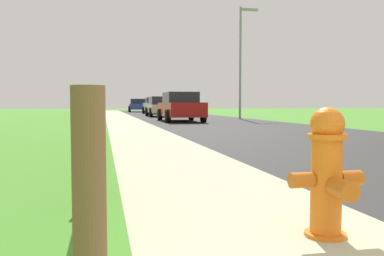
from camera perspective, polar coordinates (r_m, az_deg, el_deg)
name	(u,v)px	position (r m, az deg, el deg)	size (l,w,h in m)	color
ground_plane	(139,119)	(25.87, -7.31, 1.22)	(120.00, 120.00, 0.00)	#498E2B
road_asphalt	(188,118)	(28.35, -0.58, 1.43)	(7.00, 66.00, 0.01)	#2C2C2C
curb_concrete	(90,118)	(27.79, -13.84, 1.30)	(6.00, 66.00, 0.01)	#B5B693
grass_verge	(66,118)	(27.87, -16.92, 1.26)	(5.00, 66.00, 0.00)	#498E2B
fire_hydrant	(327,171)	(3.06, 18.11, -5.68)	(0.54, 0.45, 0.92)	orange
rail_fence	(100,125)	(7.23, -12.47, 0.46)	(0.11, 11.83, 1.00)	brown
parked_suv_red	(180,107)	(22.33, -1.62, 2.93)	(2.05, 4.90, 1.57)	maroon
parked_car_beige	(161,106)	(31.22, -4.34, 2.98)	(2.01, 4.74, 1.48)	#C6B793
parked_car_silver	(154,106)	(39.91, -5.19, 3.09)	(2.03, 4.82, 1.56)	#B7BABF
parked_car_blue	(138,105)	(49.66, -7.48, 3.12)	(2.29, 5.02, 1.54)	navy
street_lamp	(242,53)	(26.17, 6.88, 10.15)	(1.17, 0.20, 6.90)	gray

